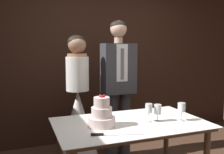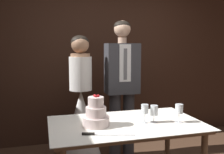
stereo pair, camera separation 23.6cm
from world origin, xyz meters
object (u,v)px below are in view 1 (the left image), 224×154
cake_table (130,132)px  tiered_cake (102,115)px  bride (78,117)px  groom (118,81)px  cake_knife (107,134)px  wine_glass_near (149,109)px  wine_glass_middle (158,110)px  wine_glass_far (182,108)px

cake_table → tiered_cake: size_ratio=4.94×
bride → tiered_cake: bearing=-90.8°
bride → groom: size_ratio=0.89×
groom → cake_table: bearing=-105.6°
groom → tiered_cake: bearing=-119.4°
cake_table → groom: 1.06m
cake_knife → tiered_cake: bearing=97.9°
cake_knife → bride: size_ratio=0.25×
cake_table → wine_glass_near: bearing=-18.0°
tiered_cake → bride: size_ratio=0.17×
wine_glass_middle → bride: bride is taller
cake_knife → bride: bearing=103.9°
wine_glass_near → cake_knife: bearing=-157.5°
wine_glass_near → wine_glass_middle: 0.09m
wine_glass_near → wine_glass_far: bearing=-13.0°
cake_knife → wine_glass_middle: (0.56, 0.19, 0.10)m
cake_knife → wine_glass_middle: wine_glass_middle is taller
cake_table → tiered_cake: tiered_cake is taller
wine_glass_near → bride: 1.15m
wine_glass_near → bride: bride is taller
cake_table → wine_glass_near: size_ratio=8.01×
wine_glass_middle → groom: 1.04m
wine_glass_far → groom: 1.11m
bride → cake_table: bearing=-74.4°
cake_table → cake_knife: (-0.32, -0.25, 0.10)m
wine_glass_near → cake_table: bearing=162.0°
wine_glass_near → wine_glass_far: 0.32m
cake_table → bride: bride is taller
wine_glass_near → wine_glass_far: (0.31, -0.07, -0.00)m
cake_table → wine_glass_far: (0.47, -0.12, 0.21)m
wine_glass_far → bride: (-0.74, 1.09, -0.30)m
wine_glass_middle → tiered_cake: bearing=175.3°
tiered_cake → wine_glass_far: size_ratio=1.63×
wine_glass_middle → groom: (0.02, 1.03, 0.14)m
wine_glass_far → wine_glass_near: bearing=167.0°
groom → wine_glass_near: bearing=-96.3°
cake_table → bride: size_ratio=0.86×
tiered_cake → wine_glass_middle: size_ratio=1.75×
cake_table → cake_knife: bearing=-141.9°
cake_knife → wine_glass_near: bearing=38.6°
wine_glass_far → bride: bride is taller
wine_glass_near → tiered_cake: bearing=175.6°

